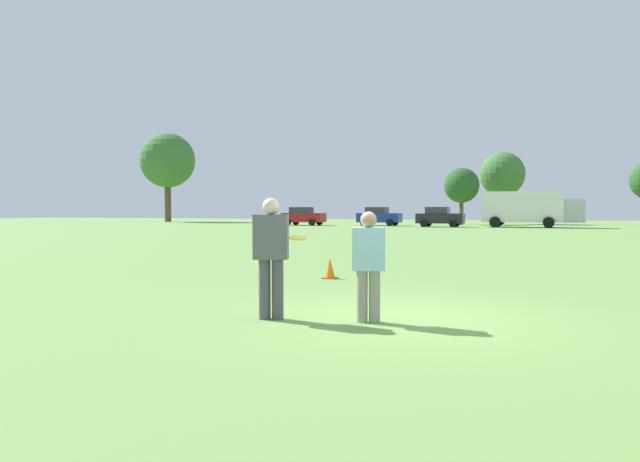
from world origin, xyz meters
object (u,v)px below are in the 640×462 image
at_px(player_thrower, 271,251).
at_px(player_defender, 368,260).
at_px(parked_car_near_left, 303,216).
at_px(parked_car_mid_left, 379,216).
at_px(traffic_cone, 330,269).
at_px(parked_car_center, 440,217).
at_px(frisbee, 298,238).
at_px(box_truck, 530,208).

height_order(player_thrower, player_defender, player_thrower).
relative_size(player_defender, parked_car_near_left, 0.37).
xyz_separation_m(player_thrower, parked_car_mid_left, (-9.85, 49.30, -0.09)).
bearing_deg(traffic_cone, parked_car_center, 93.96).
xyz_separation_m(player_defender, parked_car_center, (-5.09, 46.79, 0.03)).
height_order(parked_car_near_left, parked_car_center, same).
xyz_separation_m(frisbee, traffic_cone, (-1.23, 5.36, -0.99)).
relative_size(player_thrower, parked_car_near_left, 0.42).
xyz_separation_m(frisbee, parked_car_mid_left, (-10.31, 49.40, -0.30)).
bearing_deg(traffic_cone, box_truck, 83.52).
bearing_deg(parked_car_mid_left, box_truck, -5.10).
relative_size(frisbee, traffic_cone, 0.57).
height_order(player_thrower, frisbee, player_thrower).
bearing_deg(frisbee, player_defender, 18.73).
xyz_separation_m(traffic_cone, parked_car_mid_left, (-9.08, 44.04, 0.69)).
relative_size(parked_car_near_left, box_truck, 0.50).
bearing_deg(parked_car_mid_left, traffic_cone, -78.35).
xyz_separation_m(player_defender, parked_car_near_left, (-18.72, 47.84, 0.03)).
distance_m(player_thrower, parked_car_center, 47.16).
relative_size(traffic_cone, box_truck, 0.06).
bearing_deg(parked_car_center, frisbee, -85.00).
height_order(player_thrower, traffic_cone, player_thrower).
distance_m(frisbee, parked_car_near_left, 51.34).
bearing_deg(parked_car_near_left, frisbee, -69.77).
relative_size(player_defender, box_truck, 0.19).
xyz_separation_m(traffic_cone, parked_car_near_left, (-16.52, 42.81, 0.69)).
height_order(parked_car_mid_left, box_truck, box_truck).
bearing_deg(parked_car_mid_left, parked_car_near_left, -170.59).
bearing_deg(parked_car_near_left, player_thrower, -70.22).
height_order(traffic_cone, box_truck, box_truck).
relative_size(parked_car_center, box_truck, 0.50).
bearing_deg(parked_car_center, traffic_cone, -86.04).
bearing_deg(traffic_cone, parked_car_mid_left, 101.65).
relative_size(player_thrower, player_defender, 1.12).
bearing_deg(player_thrower, player_defender, 9.00).
distance_m(frisbee, parked_car_center, 47.30).
height_order(player_thrower, parked_car_center, parked_car_center).
bearing_deg(parked_car_near_left, box_truck, -0.03).
distance_m(parked_car_near_left, parked_car_mid_left, 7.54).
bearing_deg(player_thrower, parked_car_center, 94.45).
distance_m(player_defender, box_truck, 47.91).
xyz_separation_m(player_thrower, traffic_cone, (-0.77, 5.26, -0.79)).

